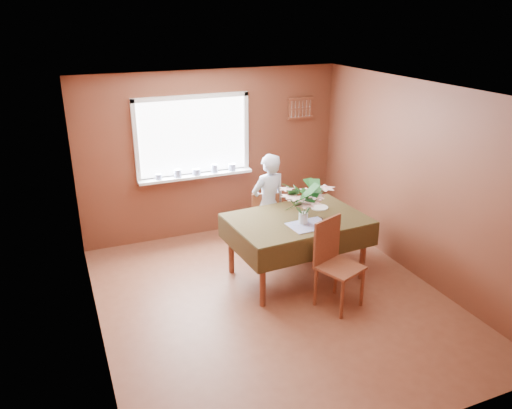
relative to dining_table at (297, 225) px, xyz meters
name	(u,v)px	position (x,y,z in m)	size (l,w,h in m)	color
floor	(273,300)	(-0.53, -0.45, -0.72)	(4.50, 4.50, 0.00)	brown
ceiling	(277,91)	(-0.53, -0.45, 1.78)	(4.50, 4.50, 0.00)	white
wall_back	(213,154)	(-0.53, 1.80, 0.53)	(4.00, 4.00, 0.00)	brown
wall_front	(403,307)	(-0.53, -2.70, 0.53)	(4.00, 4.00, 0.00)	brown
wall_left	(89,233)	(-2.53, -0.45, 0.53)	(4.50, 4.50, 0.00)	brown
wall_right	(419,182)	(1.47, -0.45, 0.53)	(4.50, 4.50, 0.00)	brown
window_assembly	(195,150)	(-0.82, 1.74, 0.63)	(1.72, 0.20, 1.22)	white
spoon_rack	(300,108)	(0.92, 1.76, 1.13)	(0.44, 0.05, 0.33)	brown
dining_table	(297,225)	(0.00, 0.00, 0.00)	(1.77, 1.27, 0.83)	brown
chair_far	(265,218)	(-0.07, 0.88, -0.23)	(0.48, 0.48, 0.90)	brown
chair_near	(334,260)	(0.10, -0.75, -0.15)	(0.59, 0.59, 1.06)	brown
seated_woman	(269,204)	(-0.05, 0.78, 0.01)	(0.54, 0.35, 1.47)	white
flower_bouquet	(304,199)	(-0.02, -0.19, 0.42)	(0.57, 0.57, 0.49)	white
side_plate	(319,207)	(0.42, 0.19, 0.11)	(0.23, 0.23, 0.01)	white
table_knife	(323,221)	(0.24, -0.23, 0.11)	(0.02, 0.22, 0.00)	silver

